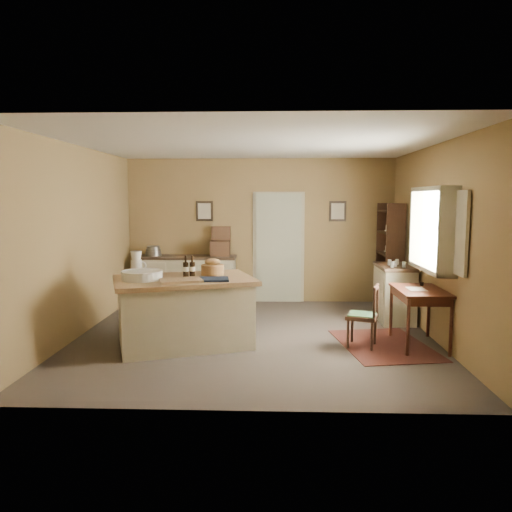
{
  "coord_description": "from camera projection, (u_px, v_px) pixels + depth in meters",
  "views": [
    {
      "loc": [
        0.28,
        -6.91,
        1.95
      ],
      "look_at": [
        0.02,
        0.05,
        1.15
      ],
      "focal_mm": 35.0,
      "sensor_mm": 36.0,
      "label": 1
    }
  ],
  "objects": [
    {
      "name": "wall_front",
      "position": [
        243.0,
        266.0,
        4.46
      ],
      "size": [
        5.0,
        0.1,
        2.7
      ],
      "primitive_type": "cube",
      "color": "olive",
      "rests_on": "ground"
    },
    {
      "name": "wall_back",
      "position": [
        260.0,
        231.0,
        9.42
      ],
      "size": [
        5.0,
        0.1,
        2.7
      ],
      "primitive_type": "cube",
      "color": "olive",
      "rests_on": "ground"
    },
    {
      "name": "work_island",
      "position": [
        184.0,
        310.0,
        6.64
      ],
      "size": [
        2.08,
        1.7,
        1.2
      ],
      "rotation": [
        0.0,
        0.0,
        0.34
      ],
      "color": "#C1B89B",
      "rests_on": "ground"
    },
    {
      "name": "writing_desk",
      "position": [
        420.0,
        296.0,
        6.58
      ],
      "size": [
        0.61,
        0.99,
        0.82
      ],
      "color": "#37180F",
      "rests_on": "ground"
    },
    {
      "name": "wall_left",
      "position": [
        78.0,
        242.0,
        7.03
      ],
      "size": [
        0.1,
        5.0,
        2.7
      ],
      "primitive_type": "cube",
      "color": "olive",
      "rests_on": "ground"
    },
    {
      "name": "window",
      "position": [
        436.0,
        229.0,
        6.62
      ],
      "size": [
        0.25,
        1.99,
        1.12
      ],
      "color": "#C1B89B",
      "rests_on": "ground"
    },
    {
      "name": "desk_chair",
      "position": [
        362.0,
        317.0,
        6.56
      ],
      "size": [
        0.48,
        0.48,
        0.81
      ],
      "primitive_type": null,
      "rotation": [
        0.0,
        0.0,
        -0.33
      ],
      "color": "black",
      "rests_on": "ground"
    },
    {
      "name": "framed_prints",
      "position": [
        271.0,
        211.0,
        9.35
      ],
      "size": [
        2.82,
        0.02,
        0.38
      ],
      "color": "black",
      "rests_on": "ground"
    },
    {
      "name": "sideboard",
      "position": [
        188.0,
        278.0,
        9.27
      ],
      "size": [
        1.82,
        0.52,
        1.18
      ],
      "color": "#C1B89B",
      "rests_on": "ground"
    },
    {
      "name": "door",
      "position": [
        279.0,
        246.0,
        9.41
      ],
      "size": [
        0.97,
        0.06,
        2.11
      ],
      "primitive_type": "cube",
      "color": "#B8BCA0",
      "rests_on": "ground"
    },
    {
      "name": "shelving_unit",
      "position": [
        392.0,
        257.0,
        8.79
      ],
      "size": [
        0.32,
        0.84,
        1.87
      ],
      "color": "black",
      "rests_on": "ground"
    },
    {
      "name": "rug",
      "position": [
        384.0,
        345.0,
        6.67
      ],
      "size": [
        1.34,
        1.76,
        0.01
      ],
      "primitive_type": "cube",
      "rotation": [
        0.0,
        0.0,
        0.16
      ],
      "color": "#411614",
      "rests_on": "ground"
    },
    {
      "name": "ground",
      "position": [
        255.0,
        337.0,
        7.09
      ],
      "size": [
        5.0,
        5.0,
        0.0
      ],
      "primitive_type": "plane",
      "color": "#52463F",
      "rests_on": "ground"
    },
    {
      "name": "right_cabinet",
      "position": [
        394.0,
        292.0,
        7.99
      ],
      "size": [
        0.53,
        0.94,
        0.99
      ],
      "color": "#C1B89B",
      "rests_on": "ground"
    },
    {
      "name": "wall_right",
      "position": [
        436.0,
        243.0,
        6.84
      ],
      "size": [
        0.1,
        5.0,
        2.7
      ],
      "primitive_type": "cube",
      "color": "olive",
      "rests_on": "ground"
    },
    {
      "name": "ceiling",
      "position": [
        255.0,
        143.0,
        6.78
      ],
      "size": [
        5.0,
        5.0,
        0.0
      ],
      "primitive_type": "plane",
      "color": "silver",
      "rests_on": "wall_back"
    }
  ]
}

